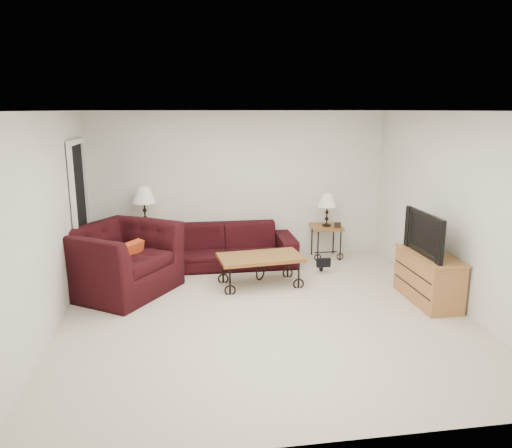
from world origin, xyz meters
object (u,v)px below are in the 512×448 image
at_px(backpack, 321,258).
at_px(lamp_right, 327,210).
at_px(tv_stand, 428,278).
at_px(sofa, 225,246).
at_px(side_table_right, 326,242).
at_px(lamp_left, 144,207).
at_px(coffee_table, 260,271).
at_px(side_table_left, 147,246).
at_px(armchair, 120,260).
at_px(television, 431,234).

bearing_deg(backpack, lamp_right, 55.96).
distance_m(lamp_right, tv_stand, 2.32).
distance_m(sofa, side_table_right, 1.77).
bearing_deg(sofa, lamp_left, 171.97).
distance_m(coffee_table, tv_stand, 2.32).
bearing_deg(side_table_left, tv_stand, -29.14).
height_order(side_table_left, tv_stand, side_table_left).
xyz_separation_m(lamp_left, lamp_right, (3.04, 0.00, -0.14)).
bearing_deg(sofa, side_table_right, 5.82).
relative_size(sofa, side_table_right, 4.05).
height_order(lamp_right, coffee_table, lamp_right).
distance_m(side_table_left, tv_stand, 4.37).
height_order(side_table_left, coffee_table, side_table_left).
xyz_separation_m(armchair, backpack, (3.05, 0.43, -0.25)).
xyz_separation_m(sofa, armchair, (-1.57, -0.96, 0.13)).
relative_size(side_table_left, side_table_right, 1.17).
bearing_deg(backpack, side_table_left, 153.24).
bearing_deg(side_table_right, coffee_table, -138.43).
height_order(tv_stand, backpack, tv_stand).
bearing_deg(lamp_right, armchair, -161.08).
distance_m(side_table_right, backpack, 0.77).
bearing_deg(lamp_right, lamp_left, 180.00).
relative_size(sofa, lamp_left, 3.47).
bearing_deg(side_table_right, backpack, -111.76).
xyz_separation_m(armchair, television, (4.08, -0.98, 0.47)).
relative_size(lamp_right, tv_stand, 0.52).
bearing_deg(side_table_left, backpack, -14.48).
height_order(lamp_right, backpack, lamp_right).
distance_m(sofa, armchair, 1.84).
bearing_deg(side_table_left, armchair, -104.26).
bearing_deg(tv_stand, sofa, 142.52).
bearing_deg(lamp_right, coffee_table, -138.43).
height_order(lamp_right, tv_stand, lamp_right).
height_order(side_table_left, television, television).
height_order(sofa, television, television).
height_order(lamp_left, backpack, lamp_left).
height_order(sofa, side_table_right, sofa).
bearing_deg(side_table_left, lamp_left, 0.00).
xyz_separation_m(lamp_right, backpack, (-0.28, -0.71, -0.63)).
distance_m(armchair, tv_stand, 4.22).
height_order(lamp_left, lamp_right, lamp_left).
distance_m(sofa, backpack, 1.58).
relative_size(sofa, coffee_table, 1.91).
bearing_deg(coffee_table, lamp_left, 144.85).
bearing_deg(lamp_left, tv_stand, -29.14).
xyz_separation_m(side_table_left, backpack, (2.76, -0.71, -0.11)).
bearing_deg(sofa, backpack, -19.77).
bearing_deg(sofa, side_table_left, 171.97).
height_order(side_table_right, lamp_right, lamp_right).
height_order(side_table_right, coffee_table, side_table_right).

